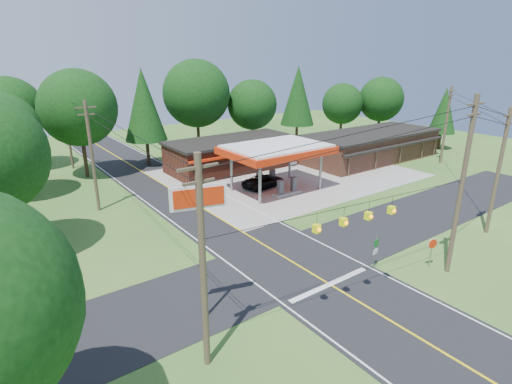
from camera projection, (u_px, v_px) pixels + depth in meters
ground at (292, 262)px, 27.65m from camera, size 120.00×120.00×0.00m
main_highway at (292, 262)px, 27.65m from camera, size 8.00×120.00×0.02m
cross_road at (292, 262)px, 27.65m from camera, size 70.00×7.00×0.02m
lane_center_yellow at (292, 262)px, 27.64m from camera, size 0.15×110.00×0.00m
gas_canopy at (277, 151)px, 41.25m from camera, size 10.60×7.40×4.88m
convenience_store at (233, 154)px, 50.21m from camera, size 16.40×7.55×3.80m
strip_building at (370, 146)px, 54.86m from camera, size 20.40×8.75×3.80m
utility_pole_near_right at (462, 186)px, 24.54m from camera, size 1.80×0.30×11.50m
utility_pole_near_left at (203, 263)px, 16.86m from camera, size 1.80×0.30×10.00m
utility_pole_far_left at (92, 155)px, 35.32m from camera, size 1.80×0.30×10.00m
utility_pole_right_b at (498, 170)px, 30.67m from camera, size 1.80×0.30×10.00m
utility_pole_far_right at (446, 124)px, 51.79m from camera, size 1.80×0.30×10.00m
utility_pole_north at (68, 131)px, 49.33m from camera, size 0.30×0.30×9.50m
overhead_beacons at (357, 206)px, 20.50m from camera, size 17.04×2.04×1.03m
treeline_backdrop at (157, 114)px, 44.10m from camera, size 70.27×51.59×13.30m
suv_car at (264, 181)px, 43.27m from camera, size 5.88×5.88×1.40m
sedan_car at (285, 159)px, 53.00m from camera, size 3.84×3.84×1.27m
big_stop_sign at (200, 220)px, 19.79m from camera, size 2.78×0.84×7.70m
octagonal_stop_sign at (432, 246)px, 26.43m from camera, size 0.73×0.27×2.14m
route_sign_post at (376, 249)px, 26.27m from camera, size 0.51×0.11×2.48m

